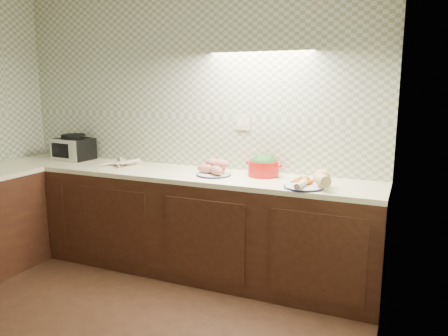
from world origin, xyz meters
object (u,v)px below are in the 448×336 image
at_px(parsnip_pile, 120,163).
at_px(veg_plate, 313,181).
at_px(sweet_potato_plate, 214,169).
at_px(dutch_oven, 264,166).
at_px(toaster_oven, 74,148).
at_px(onion_bowl, 216,167).

distance_m(parsnip_pile, veg_plate, 1.86).
height_order(sweet_potato_plate, dutch_oven, dutch_oven).
distance_m(toaster_oven, sweet_potato_plate, 1.64).
height_order(toaster_oven, dutch_oven, toaster_oven).
distance_m(toaster_oven, parsnip_pile, 0.66).
relative_size(parsnip_pile, dutch_oven, 1.11).
height_order(toaster_oven, sweet_potato_plate, toaster_oven).
height_order(parsnip_pile, dutch_oven, dutch_oven).
bearing_deg(dutch_oven, veg_plate, -15.00).
bearing_deg(sweet_potato_plate, toaster_oven, 175.23).
height_order(parsnip_pile, onion_bowl, onion_bowl).
relative_size(toaster_oven, veg_plate, 0.99).
bearing_deg(toaster_oven, onion_bowl, 4.89).
bearing_deg(toaster_oven, parsnip_pile, -3.92).
bearing_deg(parsnip_pile, sweet_potato_plate, -1.94).
xyz_separation_m(toaster_oven, parsnip_pile, (0.64, -0.10, -0.09)).
relative_size(parsnip_pile, sweet_potato_plate, 1.19).
bearing_deg(veg_plate, toaster_oven, 174.41).
xyz_separation_m(dutch_oven, veg_plate, (0.47, -0.24, -0.04)).
xyz_separation_m(onion_bowl, dutch_oven, (0.44, 0.01, 0.04)).
distance_m(sweet_potato_plate, veg_plate, 0.86).
distance_m(onion_bowl, dutch_oven, 0.44).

